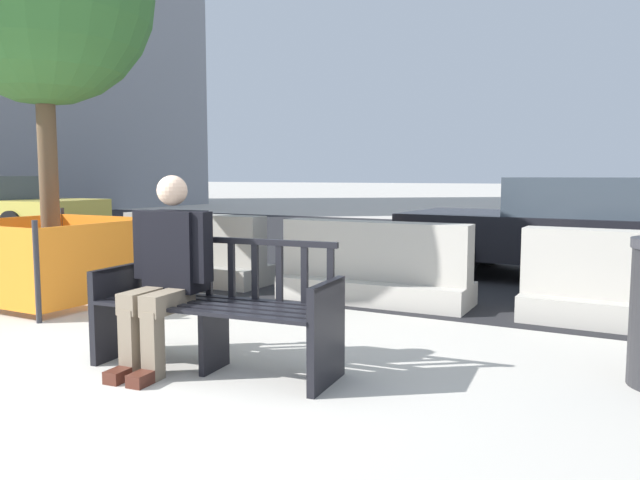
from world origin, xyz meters
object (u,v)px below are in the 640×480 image
object	(u,v)px
car_taxi_near	(2,207)
jersey_barrier_left	(193,254)
jersey_barrier_centre	(374,270)
car_sedan_mid	(577,230)
construction_fence	(52,257)
seated_person	(167,267)
street_bench	(216,312)

from	to	relation	value
car_taxi_near	jersey_barrier_left	bearing A→B (deg)	-18.97
jersey_barrier_centre	car_taxi_near	distance (m)	10.16
jersey_barrier_centre	car_sedan_mid	size ratio (longest dim) A/B	0.47
construction_fence	car_taxi_near	size ratio (longest dim) A/B	0.35
seated_person	jersey_barrier_left	xyz separation A→B (m)	(-2.10, 2.77, -0.35)
street_bench	car_sedan_mid	world-z (taller)	car_sedan_mid
jersey_barrier_centre	construction_fence	world-z (taller)	construction_fence
construction_fence	car_taxi_near	world-z (taller)	car_taxi_near
jersey_barrier_centre	car_sedan_mid	world-z (taller)	car_sedan_mid
jersey_barrier_left	car_taxi_near	distance (m)	7.77
construction_fence	car_sedan_mid	distance (m)	6.16
jersey_barrier_left	car_sedan_mid	world-z (taller)	car_sedan_mid
construction_fence	car_sedan_mid	bearing A→B (deg)	40.07
seated_person	car_sedan_mid	size ratio (longest dim) A/B	0.31
seated_person	car_sedan_mid	bearing A→B (deg)	68.08
construction_fence	car_sedan_mid	size ratio (longest dim) A/B	0.37
car_sedan_mid	jersey_barrier_centre	bearing A→B (deg)	-124.68
jersey_barrier_left	car_sedan_mid	distance (m)	4.80
car_sedan_mid	construction_fence	bearing A→B (deg)	-139.93
street_bench	seated_person	distance (m)	0.46
jersey_barrier_left	seated_person	bearing A→B (deg)	-52.80
street_bench	car_taxi_near	distance (m)	11.09
jersey_barrier_centre	jersey_barrier_left	distance (m)	2.48
jersey_barrier_centre	seated_person	bearing A→B (deg)	-97.95
street_bench	car_sedan_mid	distance (m)	5.33
street_bench	construction_fence	world-z (taller)	construction_fence
seated_person	construction_fence	distance (m)	2.90
seated_person	jersey_barrier_centre	xyz separation A→B (m)	(0.38, 2.69, -0.35)
construction_fence	car_taxi_near	xyz separation A→B (m)	(-6.80, 4.13, 0.19)
jersey_barrier_centre	construction_fence	distance (m)	3.39
jersey_barrier_centre	construction_fence	bearing A→B (deg)	-153.25
street_bench	jersey_barrier_left	world-z (taller)	street_bench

